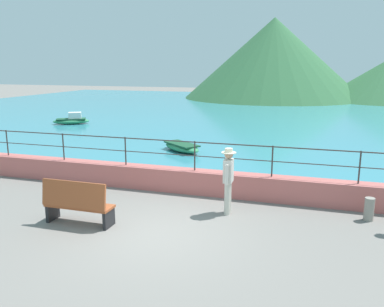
# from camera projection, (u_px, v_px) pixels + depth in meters

# --- Properties ---
(ground_plane) EXTENTS (120.00, 120.00, 0.00)m
(ground_plane) POSITION_uv_depth(u_px,v_px,m) (154.00, 233.00, 9.18)
(ground_plane) COLOR slate
(promenade_wall) EXTENTS (20.00, 0.56, 0.70)m
(promenade_wall) POSITION_uv_depth(u_px,v_px,m) (195.00, 181.00, 12.09)
(promenade_wall) COLOR #BC605B
(promenade_wall) RESTS_ON ground
(railing) EXTENTS (18.44, 0.04, 0.90)m
(railing) POSITION_uv_depth(u_px,v_px,m) (195.00, 150.00, 11.87)
(railing) COLOR #383330
(railing) RESTS_ON promenade_wall
(lake_water) EXTENTS (64.00, 44.32, 0.06)m
(lake_water) POSITION_uv_depth(u_px,v_px,m) (274.00, 112.00, 33.24)
(lake_water) COLOR teal
(lake_water) RESTS_ON ground
(hill_main) EXTENTS (20.82, 20.82, 9.23)m
(hill_main) POSITION_uv_depth(u_px,v_px,m) (273.00, 58.00, 46.35)
(hill_main) COLOR #33663D
(hill_main) RESTS_ON ground
(bench_main) EXTENTS (1.70, 0.56, 1.13)m
(bench_main) POSITION_uv_depth(u_px,v_px,m) (77.00, 203.00, 9.57)
(bench_main) COLOR #9E4C28
(bench_main) RESTS_ON ground
(person_walking) EXTENTS (0.38, 0.57, 1.75)m
(person_walking) POSITION_uv_depth(u_px,v_px,m) (228.00, 178.00, 10.23)
(person_walking) COLOR beige
(person_walking) RESTS_ON ground
(bollard) EXTENTS (0.24, 0.24, 0.59)m
(bollard) POSITION_uv_depth(u_px,v_px,m) (369.00, 209.00, 9.90)
(bollard) COLOR gray
(bollard) RESTS_ON ground
(boat_1) EXTENTS (2.44, 1.94, 0.76)m
(boat_1) POSITION_uv_depth(u_px,v_px,m) (72.00, 120.00, 25.96)
(boat_1) COLOR #338C59
(boat_1) RESTS_ON lake_water
(boat_3) EXTENTS (2.37, 2.12, 0.36)m
(boat_3) POSITION_uv_depth(u_px,v_px,m) (182.00, 147.00, 17.69)
(boat_3) COLOR #338C59
(boat_3) RESTS_ON lake_water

